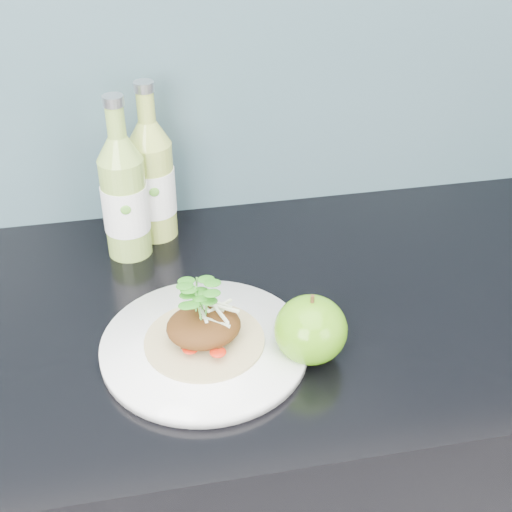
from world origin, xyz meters
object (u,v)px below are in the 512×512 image
(dinner_plate, at_px, (205,346))
(cider_bottle_right, at_px, (152,180))
(green_apple, at_px, (311,330))
(cider_bottle_left, at_px, (124,197))

(dinner_plate, height_order, cider_bottle_right, cider_bottle_right)
(green_apple, xyz_separation_m, cider_bottle_right, (-0.17, 0.34, 0.05))
(dinner_plate, distance_m, cider_bottle_right, 0.32)
(green_apple, bearing_deg, cider_bottle_left, 126.42)
(dinner_plate, height_order, green_apple, green_apple)
(cider_bottle_left, height_order, cider_bottle_right, same)
(green_apple, bearing_deg, dinner_plate, 164.93)
(green_apple, xyz_separation_m, cider_bottle_left, (-0.22, 0.29, 0.05))
(cider_bottle_left, relative_size, cider_bottle_right, 1.00)
(cider_bottle_right, bearing_deg, dinner_plate, -60.02)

